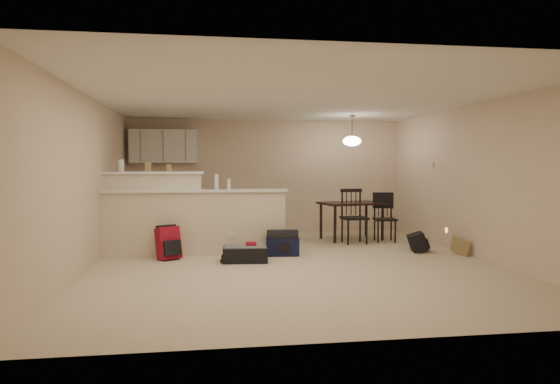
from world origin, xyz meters
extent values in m
plane|color=beige|center=(0.00, 0.00, 0.00)|extent=(7.00, 7.00, 0.00)
plane|color=white|center=(0.00, 0.00, 2.50)|extent=(7.00, 7.00, 0.00)
cube|color=beige|center=(0.00, 3.50, 1.25)|extent=(6.00, 0.02, 2.50)
cube|color=beige|center=(0.00, -3.50, 1.25)|extent=(6.00, 0.02, 2.50)
cube|color=beige|center=(-3.00, 0.00, 1.25)|extent=(0.02, 7.00, 2.50)
cube|color=beige|center=(3.00, 0.00, 1.25)|extent=(0.02, 7.00, 2.50)
cube|color=beige|center=(-1.50, 0.90, 0.53)|extent=(3.00, 0.28, 1.05)
cube|color=white|center=(-1.50, 0.90, 1.07)|extent=(3.08, 0.38, 0.04)
cube|color=beige|center=(-2.20, 1.12, 0.68)|extent=(1.60, 0.24, 1.35)
cube|color=white|center=(-2.20, 1.12, 1.37)|extent=(1.68, 0.34, 0.04)
cube|color=white|center=(-2.20, 3.32, 1.90)|extent=(1.40, 0.34, 0.70)
cube|color=white|center=(-2.00, 3.19, 0.45)|extent=(1.80, 0.60, 0.90)
cube|color=beige|center=(2.98, 1.55, 1.50)|extent=(0.02, 0.12, 0.12)
cylinder|color=silver|center=(-2.72, 1.12, 1.49)|extent=(0.10, 0.10, 0.20)
cube|color=#937C4C|center=(-2.28, 1.12, 1.47)|extent=(0.10, 0.07, 0.16)
cube|color=#937C4C|center=(-1.94, 1.12, 1.45)|extent=(0.08, 0.06, 0.12)
cylinder|color=silver|center=(-1.15, 0.90, 1.22)|extent=(0.07, 0.07, 0.26)
cylinder|color=silver|center=(-0.94, 0.90, 1.18)|extent=(0.06, 0.06, 0.18)
cube|color=black|center=(1.57, 2.17, 0.73)|extent=(1.34, 1.03, 0.04)
cylinder|color=black|center=(1.12, 1.75, 0.36)|extent=(0.06, 0.06, 0.71)
cylinder|color=black|center=(2.15, 1.96, 0.36)|extent=(0.06, 0.06, 0.71)
cylinder|color=black|center=(0.99, 2.38, 0.36)|extent=(0.06, 0.06, 0.71)
cylinder|color=black|center=(2.02, 2.59, 0.36)|extent=(0.06, 0.06, 0.71)
cylinder|color=brown|center=(1.57, 2.17, 2.25)|extent=(0.02, 0.02, 0.50)
cylinder|color=brown|center=(1.57, 2.17, 2.48)|extent=(0.12, 0.12, 0.03)
ellipsoid|color=white|center=(1.57, 2.17, 1.98)|extent=(0.36, 0.36, 0.20)
cube|color=black|center=(-0.72, 0.16, 0.11)|extent=(0.71, 0.49, 0.23)
cube|color=maroon|center=(-1.92, 0.53, 0.26)|extent=(0.40, 0.36, 0.51)
cube|color=#111536|center=(-0.07, 0.61, 0.15)|extent=(0.56, 0.34, 0.29)
cube|color=black|center=(2.29, 0.61, 0.16)|extent=(0.33, 0.41, 0.32)
cube|color=#937C4C|center=(2.85, 0.19, 0.15)|extent=(0.13, 0.37, 0.29)
camera|label=1|loc=(-1.31, -7.51, 1.48)|focal=32.00mm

